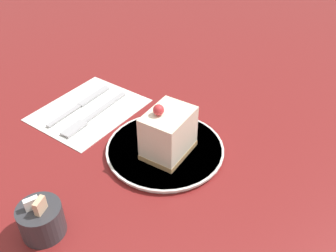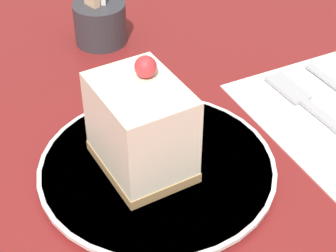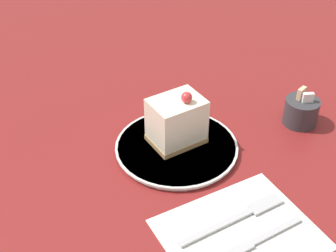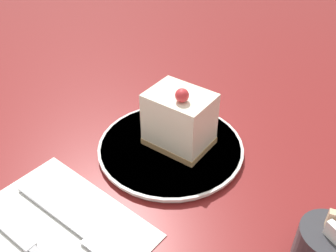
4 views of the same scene
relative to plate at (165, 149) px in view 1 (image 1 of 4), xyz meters
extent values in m
plane|color=maroon|center=(0.01, -0.02, -0.01)|extent=(4.00, 4.00, 0.00)
cylinder|color=silver|center=(0.00, 0.00, 0.00)|extent=(0.20, 0.20, 0.01)
cylinder|color=silver|center=(0.00, 0.00, 0.00)|extent=(0.21, 0.21, 0.00)
cube|color=#AD8451|center=(-0.01, 0.01, 0.01)|extent=(0.07, 0.09, 0.01)
cube|color=white|center=(-0.01, 0.01, 0.05)|extent=(0.07, 0.09, 0.07)
sphere|color=red|center=(0.00, 0.02, 0.10)|extent=(0.02, 0.02, 0.02)
cube|color=white|center=(0.21, -0.01, 0.00)|extent=(0.17, 0.21, 0.00)
cube|color=#B2B2B7|center=(0.18, -0.04, 0.00)|extent=(0.01, 0.13, 0.00)
cube|color=#B2B2B7|center=(0.18, 0.05, 0.00)|extent=(0.02, 0.05, 0.00)
cube|color=#B2B2B7|center=(0.23, -0.06, 0.00)|extent=(0.02, 0.09, 0.00)
cube|color=#B2B2B7|center=(0.23, 0.03, 0.00)|extent=(0.01, 0.09, 0.00)
cylinder|color=#333338|center=(0.04, 0.24, 0.02)|extent=(0.06, 0.06, 0.05)
cube|color=#D8B28C|center=(0.03, 0.24, 0.05)|extent=(0.01, 0.02, 0.02)
cube|color=white|center=(0.05, 0.24, 0.05)|extent=(0.02, 0.02, 0.02)
camera|label=1|loc=(-0.30, 0.42, 0.45)|focal=40.00mm
camera|label=2|loc=(-0.16, -0.33, 0.35)|focal=60.00mm
camera|label=3|loc=(0.54, -0.32, 0.52)|focal=50.00mm
camera|label=4|loc=(0.33, 0.26, 0.36)|focal=40.00mm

